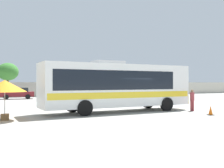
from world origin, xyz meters
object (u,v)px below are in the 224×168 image
attendant_by_bus_door (192,99)px  vendor_umbrella_near_gate_orange (5,86)px  coach_bus_white_yellow (117,85)px  traffic_cone_on_apron (211,111)px  parked_car_second_maroon (18,93)px  parked_car_third_black (65,92)px  roadside_tree_midleft (8,72)px

attendant_by_bus_door → vendor_umbrella_near_gate_orange: size_ratio=0.67×
coach_bus_white_yellow → attendant_by_bus_door: (5.48, -1.85, -1.06)m
coach_bus_white_yellow → vendor_umbrella_near_gate_orange: coach_bus_white_yellow is taller
coach_bus_white_yellow → attendant_by_bus_door: size_ratio=7.08×
traffic_cone_on_apron → vendor_umbrella_near_gate_orange: bearing=166.4°
traffic_cone_on_apron → coach_bus_white_yellow: bearing=137.7°
parked_car_second_maroon → parked_car_third_black: (6.55, 0.40, 0.01)m
parked_car_second_maroon → roadside_tree_midleft: bearing=93.4°
coach_bus_white_yellow → parked_car_third_black: bearing=86.6°
attendant_by_bus_door → roadside_tree_midleft: bearing=109.4°
coach_bus_white_yellow → traffic_cone_on_apron: bearing=-42.3°
parked_car_third_black → traffic_cone_on_apron: 24.65m
coach_bus_white_yellow → parked_car_third_black: size_ratio=2.60×
roadside_tree_midleft → traffic_cone_on_apron: (10.87, -35.20, -3.72)m
coach_bus_white_yellow → parked_car_second_maroon: coach_bus_white_yellow is taller
attendant_by_bus_door → roadside_tree_midleft: size_ratio=0.29×
vendor_umbrella_near_gate_orange → parked_car_second_maroon: (2.38, 20.93, -1.14)m
vendor_umbrella_near_gate_orange → traffic_cone_on_apron: (12.57, -3.04, -1.63)m
coach_bus_white_yellow → parked_car_second_maroon: 20.33m
parked_car_third_black → traffic_cone_on_apron: bearing=-81.5°
traffic_cone_on_apron → parked_car_second_maroon: bearing=113.0°
parked_car_second_maroon → vendor_umbrella_near_gate_orange: bearing=-96.5°
attendant_by_bus_door → coach_bus_white_yellow: bearing=161.3°
coach_bus_white_yellow → roadside_tree_midleft: roadside_tree_midleft is taller
parked_car_third_black → roadside_tree_midleft: 13.41m
coach_bus_white_yellow → parked_car_third_black: (1.18, 19.97, -1.19)m
attendant_by_bus_door → vendor_umbrella_near_gate_orange: bearing=177.9°
parked_car_second_maroon → parked_car_third_black: bearing=3.5°
attendant_by_bus_door → roadside_tree_midleft: 34.76m
attendant_by_bus_door → traffic_cone_on_apron: 2.70m
parked_car_third_black → roadside_tree_midleft: roadside_tree_midleft is taller
coach_bus_white_yellow → parked_car_second_maroon: size_ratio=2.63×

